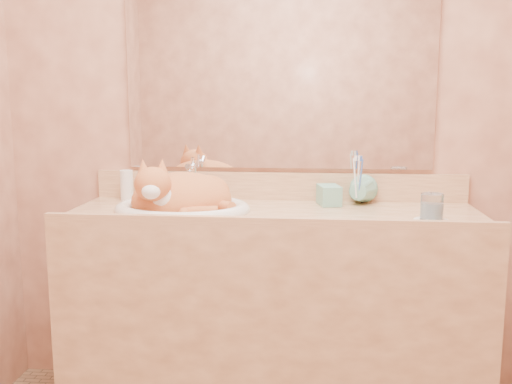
# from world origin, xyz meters

# --- Properties ---
(wall_back) EXTENTS (2.40, 0.02, 2.50)m
(wall_back) POSITION_xyz_m (0.00, 1.00, 1.25)
(wall_back) COLOR #985B45
(wall_back) RESTS_ON ground
(wall_front) EXTENTS (2.40, 0.02, 2.50)m
(wall_front) POSITION_xyz_m (0.00, -1.00, 1.25)
(wall_front) COLOR #985B45
(wall_front) RESTS_ON ground
(vanity_counter) EXTENTS (1.60, 0.55, 0.85)m
(vanity_counter) POSITION_xyz_m (0.00, 0.72, 0.42)
(vanity_counter) COLOR #A16E48
(vanity_counter) RESTS_ON floor
(mirror) EXTENTS (1.30, 0.02, 0.80)m
(mirror) POSITION_xyz_m (0.00, 0.99, 1.39)
(mirror) COLOR white
(mirror) RESTS_ON wall_back
(sink_basin) EXTENTS (0.61, 0.54, 0.16)m
(sink_basin) POSITION_xyz_m (-0.36, 0.70, 0.93)
(sink_basin) COLOR white
(sink_basin) RESTS_ON vanity_counter
(faucet) EXTENTS (0.06, 0.13, 0.18)m
(faucet) POSITION_xyz_m (-0.36, 0.91, 0.94)
(faucet) COLOR white
(faucet) RESTS_ON vanity_counter
(cat) EXTENTS (0.48, 0.43, 0.22)m
(cat) POSITION_xyz_m (-0.37, 0.71, 0.91)
(cat) COLOR #BC5A2B
(cat) RESTS_ON sink_basin
(soap_dispenser) EXTENTS (0.10, 0.10, 0.18)m
(soap_dispenser) POSITION_xyz_m (0.23, 0.83, 0.94)
(soap_dispenser) COLOR #6EB099
(soap_dispenser) RESTS_ON vanity_counter
(toothbrush_cup) EXTENTS (0.15, 0.15, 0.11)m
(toothbrush_cup) POSITION_xyz_m (0.33, 0.86, 0.91)
(toothbrush_cup) COLOR #6EB099
(toothbrush_cup) RESTS_ON vanity_counter
(toothbrushes) EXTENTS (0.03, 0.03, 0.21)m
(toothbrushes) POSITION_xyz_m (0.33, 0.86, 0.98)
(toothbrushes) COLOR white
(toothbrushes) RESTS_ON toothbrush_cup
(saucer) EXTENTS (0.12, 0.12, 0.01)m
(saucer) POSITION_xyz_m (0.57, 0.58, 0.85)
(saucer) COLOR white
(saucer) RESTS_ON vanity_counter
(water_glass) EXTENTS (0.08, 0.08, 0.09)m
(water_glass) POSITION_xyz_m (0.57, 0.58, 0.91)
(water_glass) COLOR silver
(water_glass) RESTS_ON saucer
(lotion_bottle) EXTENTS (0.05, 0.05, 0.13)m
(lotion_bottle) POSITION_xyz_m (-0.65, 0.91, 0.92)
(lotion_bottle) COLOR white
(lotion_bottle) RESTS_ON vanity_counter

